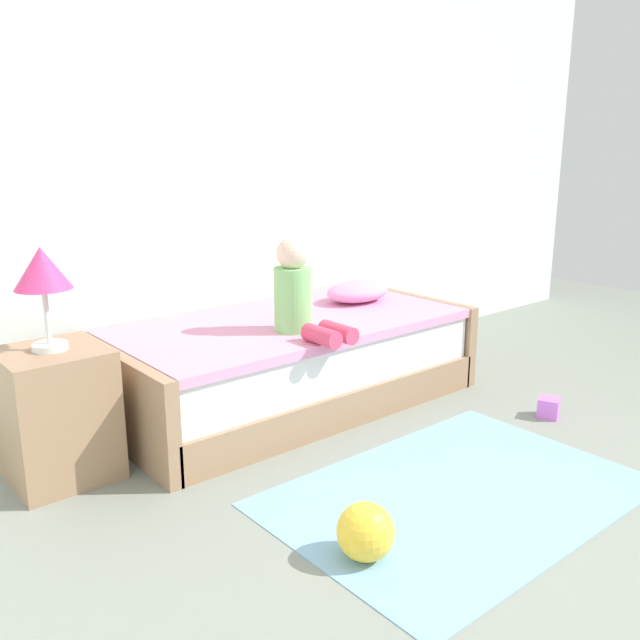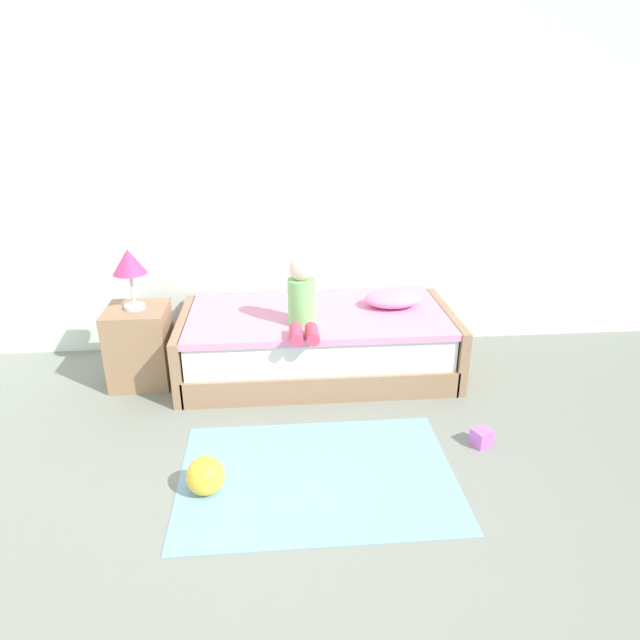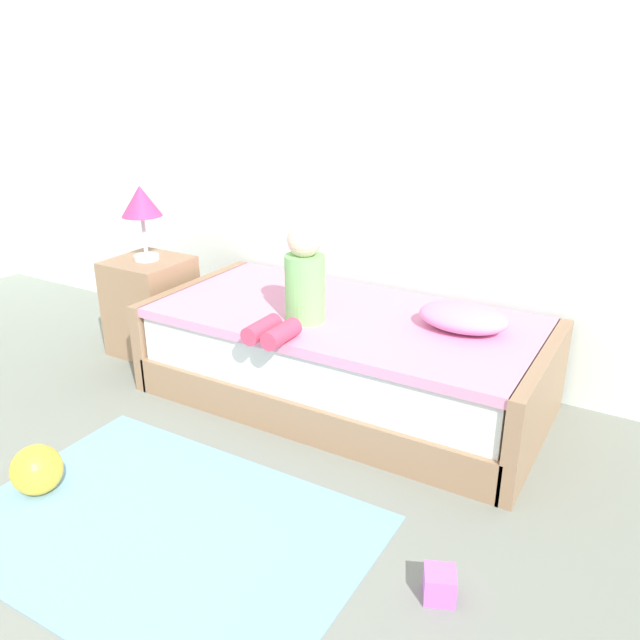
# 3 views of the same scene
# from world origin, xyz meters

# --- Properties ---
(wall_rear) EXTENTS (7.20, 0.10, 2.90)m
(wall_rear) POSITION_xyz_m (0.00, 2.60, 1.45)
(wall_rear) COLOR silver
(wall_rear) RESTS_ON ground
(bed) EXTENTS (2.11, 1.00, 0.50)m
(bed) POSITION_xyz_m (0.01, 2.00, 0.25)
(bed) COLOR #997556
(bed) RESTS_ON ground
(nightstand) EXTENTS (0.44, 0.44, 0.60)m
(nightstand) POSITION_xyz_m (-1.34, 1.97, 0.30)
(nightstand) COLOR #997556
(nightstand) RESTS_ON ground
(table_lamp) EXTENTS (0.24, 0.24, 0.45)m
(table_lamp) POSITION_xyz_m (-1.34, 1.97, 0.94)
(table_lamp) COLOR silver
(table_lamp) RESTS_ON nightstand
(child_figure) EXTENTS (0.20, 0.51, 0.50)m
(child_figure) POSITION_xyz_m (-0.12, 1.77, 0.70)
(child_figure) COLOR #7FC672
(child_figure) RESTS_ON bed
(pillow) EXTENTS (0.44, 0.30, 0.13)m
(pillow) POSITION_xyz_m (0.61, 2.10, 0.56)
(pillow) COLOR #EA8CC6
(pillow) RESTS_ON bed
(toy_ball) EXTENTS (0.22, 0.22, 0.22)m
(toy_ball) POSITION_xyz_m (-0.73, 0.62, 0.11)
(toy_ball) COLOR yellow
(toy_ball) RESTS_ON ground
(area_rug) EXTENTS (1.60, 1.10, 0.01)m
(area_rug) POSITION_xyz_m (-0.10, 0.70, 0.00)
(area_rug) COLOR #7AA8CC
(area_rug) RESTS_ON ground
(toy_block) EXTENTS (0.14, 0.14, 0.11)m
(toy_block) POSITION_xyz_m (0.96, 0.92, 0.05)
(toy_block) COLOR #CC66D8
(toy_block) RESTS_ON ground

